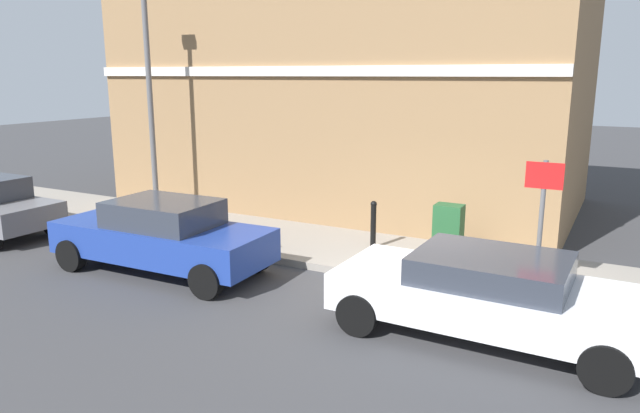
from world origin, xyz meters
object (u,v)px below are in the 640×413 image
utility_cabinet (448,235)px  street_sign (542,207)px  bollard_near_cabinet (373,223)px  car_blue (162,235)px  car_white (487,293)px  lamppost (150,95)px

utility_cabinet → street_sign: 2.36m
bollard_near_cabinet → street_sign: bearing=-108.5°
car_blue → utility_cabinet: (2.89, -4.86, -0.06)m
car_white → bollard_near_cabinet: 4.28m
utility_cabinet → bollard_near_cabinet: (0.10, 1.66, 0.02)m
bollard_near_cabinet → car_white: bearing=-133.9°
utility_cabinet → lamppost: (0.08, 7.85, 2.62)m
car_white → bollard_near_cabinet: size_ratio=4.31×
lamppost → car_blue: bearing=-134.8°
car_blue → bollard_near_cabinet: 4.38m
car_white → street_sign: size_ratio=1.95×
car_blue → lamppost: (2.97, 2.98, 2.56)m
bollard_near_cabinet → lamppost: (-0.02, 6.18, 2.60)m
bollard_near_cabinet → street_sign: street_sign is taller
utility_cabinet → bollard_near_cabinet: bearing=86.6°
car_blue → street_sign: street_sign is taller
car_white → utility_cabinet: utility_cabinet is taller
utility_cabinet → bollard_near_cabinet: size_ratio=1.11×
car_white → utility_cabinet: (2.87, 1.42, -0.01)m
car_blue → utility_cabinet: size_ratio=3.87×
utility_cabinet → street_sign: size_ratio=0.50×
street_sign → bollard_near_cabinet: bearing=71.5°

